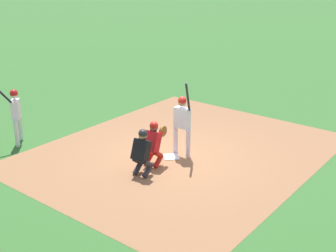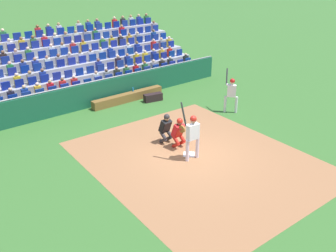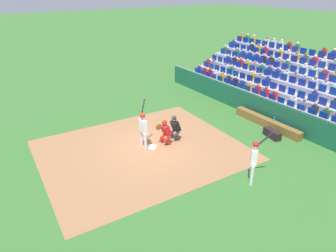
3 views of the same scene
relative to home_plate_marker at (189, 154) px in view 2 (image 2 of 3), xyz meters
The scene contains 12 objects.
ground_plane 0.02m from the home_plate_marker, ahead, with size 160.00×160.00×0.00m, color #34672B.
infield_dirt_patch 0.50m from the home_plate_marker, 90.00° to the left, with size 7.40×8.92×0.01m, color #966642.
home_plate_marker is the anchor object (origin of this frame).
batter_at_plate 1.16m from the home_plate_marker, 64.70° to the left, with size 0.67×0.47×2.30m.
catcher_crouching 1.01m from the home_plate_marker, 96.48° to the right, with size 0.48×0.73×1.30m.
home_plate_umpire 1.54m from the home_plate_marker, 88.06° to the right, with size 0.48×0.48×1.30m.
dugout_wall 6.99m from the home_plate_marker, 90.00° to the right, with size 16.13×0.24×1.33m.
dugout_bench 6.57m from the home_plate_marker, 102.39° to the right, with size 4.20×0.40×0.44m, color brown.
water_bottle_on_bench 6.77m from the home_plate_marker, 105.39° to the right, with size 0.07×0.07×0.21m, color #1F7BC6.
equipment_duffel_bag 6.12m from the home_plate_marker, 113.62° to the right, with size 1.00×0.36×0.41m, color black.
on_deck_batter 4.98m from the home_plate_marker, 156.43° to the right, with size 0.55×0.92×2.08m.
bleacher_stand 11.97m from the home_plate_marker, 89.98° to the right, with size 16.98×5.36×3.28m.
Camera 2 is at (8.49, 9.20, 6.94)m, focal length 39.24 mm.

